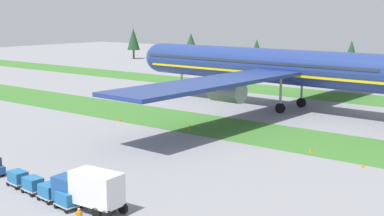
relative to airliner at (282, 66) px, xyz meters
name	(u,v)px	position (x,y,z in m)	size (l,w,h in m)	color
grass_strip_near	(233,129)	(2.57, -19.23, -7.58)	(320.00, 13.31, 0.01)	#3D752D
grass_strip_far	(337,97)	(2.57, 19.40, -7.58)	(320.00, 13.31, 0.01)	#3D752D
airliner	(282,66)	(0.00, 0.00, 0.00)	(65.34, 80.08, 21.19)	navy
cargo_dolly_lead	(18,177)	(0.21, -53.97, -6.67)	(2.34, 1.71, 1.55)	#A3A3A8
cargo_dolly_second	(33,184)	(3.09, -54.26, -6.67)	(2.34, 1.71, 1.55)	#A3A3A8
cargo_dolly_third	(49,191)	(5.98, -54.56, -6.67)	(2.34, 1.71, 1.55)	#A3A3A8
cargo_dolly_fourth	(67,199)	(8.86, -54.85, -6.67)	(2.34, 1.71, 1.55)	#A3A3A8
catering_truck	(89,188)	(10.60, -53.85, -5.64)	(7.10, 2.79, 3.58)	#1E4C8E
taxiway_marker_0	(119,119)	(-15.00, -25.46, -7.27)	(0.44, 0.44, 0.64)	orange
taxiway_marker_1	(363,165)	(24.72, -26.71, -7.35)	(0.44, 0.44, 0.47)	orange
taxiway_marker_2	(311,150)	(17.38, -24.33, -7.30)	(0.44, 0.44, 0.59)	orange
taxiway_marker_3	(189,127)	(-2.53, -23.20, -7.27)	(0.44, 0.44, 0.63)	orange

